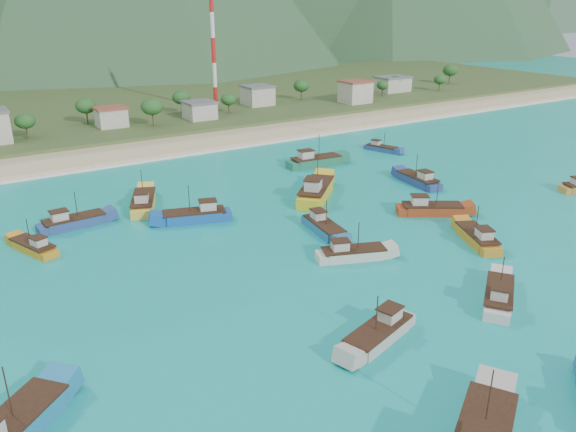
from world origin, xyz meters
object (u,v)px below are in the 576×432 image
boat_16 (418,181)px  boat_29 (381,149)px  boat_13 (352,254)px  boat_18 (324,228)px  boat_26 (34,248)px  boat_27 (316,192)px  boat_19 (73,223)px  boat_10 (196,216)px  boat_14 (315,162)px  radio_tower (213,38)px  boat_9 (477,238)px  boat_6 (144,203)px  boat_11 (431,210)px  boat_30 (379,334)px  boat_24 (499,297)px

boat_16 → boat_29: boat_16 is taller
boat_13 → boat_18: (2.23, 9.75, 0.02)m
boat_26 → boat_27: bearing=-24.1°
boat_19 → boat_26: bearing=-50.8°
boat_10 → boat_19: boat_10 is taller
boat_14 → boat_26: 60.08m
boat_16 → boat_29: bearing=70.5°
boat_16 → boat_27: (-20.96, 4.17, 0.38)m
boat_27 → boat_13: bearing=-67.3°
radio_tower → boat_9: radio_tower is taller
boat_14 → boat_26: bearing=-70.3°
boat_6 → boat_11: 48.14m
boat_10 → boat_11: boat_10 is taller
boat_6 → boat_13: boat_6 is taller
boat_6 → boat_10: size_ratio=1.05×
radio_tower → boat_14: 65.57m
boat_29 → boat_30: boat_30 is taller
boat_26 → boat_19: bearing=22.0°
boat_11 → boat_27: bearing=-114.1°
boat_11 → boat_30: bearing=-20.9°
boat_9 → boat_24: 17.44m
boat_18 → boat_29: 51.83m
boat_13 → boat_19: 43.67m
boat_10 → boat_26: boat_10 is taller
boat_18 → boat_24: boat_24 is taller
boat_29 → boat_30: bearing=30.1°
boat_13 → boat_30: bearing=-9.6°
boat_11 → boat_16: size_ratio=1.01×
boat_19 → boat_27: size_ratio=0.80×
boat_13 → boat_19: boat_19 is taller
boat_24 → boat_29: boat_24 is taller
boat_30 → boat_13: bearing=-47.1°
radio_tower → boat_26: size_ratio=4.66×
boat_13 → boat_27: size_ratio=0.77×
boat_24 → boat_26: bearing=-171.5°
boat_6 → boat_16: (48.64, -15.66, -0.12)m
boat_16 → boat_24: bearing=-116.7°
boat_6 → boat_24: bearing=-42.4°
boat_27 → boat_30: bearing=-70.0°
boat_11 → boat_29: bearing=-177.7°
boat_13 → boat_9: bearing=94.4°
boat_18 → boat_26: bearing=-14.7°
boat_16 → boat_27: 21.37m
boat_19 → boat_26: (-6.83, -6.36, -0.17)m
radio_tower → boat_14: radio_tower is taller
boat_18 → boat_27: size_ratio=0.78×
radio_tower → boat_6: bearing=-124.4°
boat_11 → boat_14: bearing=-148.4°
boat_24 → boat_29: bearing=114.0°
boat_18 → boat_30: 29.23m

